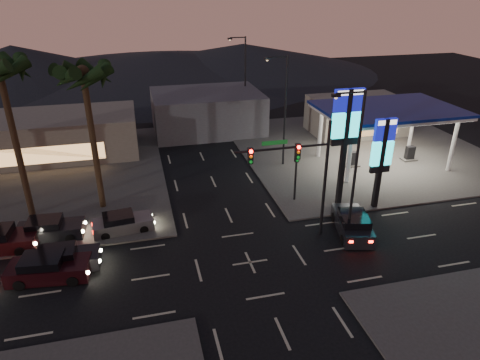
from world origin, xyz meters
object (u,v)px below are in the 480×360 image
object	(u,v)px
pylon_sign_tall	(346,125)
suv_station	(352,224)
pylon_sign_short	(382,150)
gas_station	(388,112)
car_lane_a_front	(62,260)
car_lane_b_mid	(49,229)
car_lane_b_front	(122,223)
traffic_signal_mast	(301,166)
car_lane_a_mid	(48,268)

from	to	relation	value
pylon_sign_tall	suv_station	bearing A→B (deg)	-102.72
pylon_sign_short	gas_station	bearing A→B (deg)	56.31
car_lane_a_front	car_lane_b_mid	distance (m)	4.01
car_lane_b_front	suv_station	distance (m)	15.68
traffic_signal_mast	suv_station	world-z (taller)	traffic_signal_mast
gas_station	car_lane_a_front	distance (m)	29.10
pylon_sign_short	car_lane_a_mid	distance (m)	23.22
pylon_sign_short	suv_station	xyz separation A→B (m)	(-3.38, -2.90, -3.94)
suv_station	pylon_sign_short	bearing A→B (deg)	40.64
car_lane_a_front	suv_station	distance (m)	18.64
car_lane_b_mid	pylon_sign_short	bearing A→B (deg)	-3.54
traffic_signal_mast	car_lane_a_mid	distance (m)	16.08
car_lane_a_mid	suv_station	bearing A→B (deg)	0.73
pylon_sign_tall	car_lane_a_mid	distance (m)	21.36
traffic_signal_mast	car_lane_a_front	distance (m)	15.46
pylon_sign_tall	car_lane_b_mid	bearing A→B (deg)	178.79
suv_station	gas_station	bearing A→B (deg)	51.14
pylon_sign_tall	car_lane_b_front	bearing A→B (deg)	179.57
gas_station	suv_station	world-z (taller)	gas_station
gas_station	car_lane_b_front	size ratio (longest dim) A/B	2.88
traffic_signal_mast	pylon_sign_tall	bearing A→B (deg)	36.52
car_lane_b_front	car_lane_a_front	bearing A→B (deg)	-134.80
car_lane_b_front	car_lane_b_mid	distance (m)	4.72
suv_station	car_lane_a_mid	bearing A→B (deg)	-179.27
car_lane_a_mid	traffic_signal_mast	bearing A→B (deg)	2.36
traffic_signal_mast	car_lane_b_mid	distance (m)	17.10
gas_station	pylon_sign_tall	xyz separation A→B (m)	(-7.50, -6.50, 1.31)
pylon_sign_short	car_lane_a_front	xyz separation A→B (m)	(-22.01, -2.38, -4.00)
gas_station	suv_station	xyz separation A→B (m)	(-8.38, -10.40, -4.37)
gas_station	car_lane_b_front	world-z (taller)	gas_station
suv_station	traffic_signal_mast	bearing A→B (deg)	174.23
car_lane_b_mid	car_lane_a_mid	bearing A→B (deg)	-82.81
car_lane_b_front	suv_station	size ratio (longest dim) A/B	0.86
pylon_sign_tall	traffic_signal_mast	distance (m)	6.02
gas_station	car_lane_a_front	world-z (taller)	gas_station
pylon_sign_tall	car_lane_a_front	bearing A→B (deg)	-170.17
traffic_signal_mast	car_lane_b_mid	bearing A→B (deg)	166.13
traffic_signal_mast	pylon_sign_short	bearing A→B (deg)	19.13
car_lane_b_mid	car_lane_b_front	bearing A→B (deg)	-3.87
car_lane_b_mid	suv_station	xyz separation A→B (m)	(19.86, -4.34, 0.05)
car_lane_a_front	car_lane_a_mid	xyz separation A→B (m)	(-0.65, -0.77, 0.05)
gas_station	pylon_sign_tall	bearing A→B (deg)	-139.09
pylon_sign_tall	traffic_signal_mast	size ratio (longest dim) A/B	1.12
pylon_sign_short	car_lane_b_mid	distance (m)	23.63
pylon_sign_short	car_lane_b_mid	size ratio (longest dim) A/B	1.57
traffic_signal_mast	car_lane_a_mid	world-z (taller)	traffic_signal_mast
gas_station	car_lane_a_front	bearing A→B (deg)	-159.91
pylon_sign_short	car_lane_b_mid	bearing A→B (deg)	176.46
traffic_signal_mast	car_lane_a_mid	size ratio (longest dim) A/B	1.67
car_lane_b_mid	pylon_sign_tall	bearing A→B (deg)	-1.21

